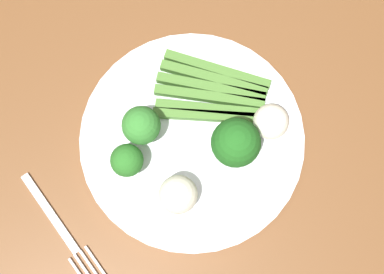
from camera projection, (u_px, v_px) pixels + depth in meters
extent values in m
cube|color=tan|center=(173.00, 203.00, 1.34)|extent=(6.00, 6.00, 0.02)
cube|color=brown|center=(151.00, 157.00, 0.63)|extent=(1.36, 0.82, 0.04)
cylinder|color=brown|center=(32.00, 63.00, 1.18)|extent=(0.04, 0.04, 0.45)
cylinder|color=white|center=(192.00, 139.00, 0.61)|extent=(0.29, 0.29, 0.01)
cube|color=#47752D|center=(217.00, 70.00, 0.61)|extent=(0.10, 0.12, 0.01)
cube|color=#47752D|center=(214.00, 79.00, 0.61)|extent=(0.10, 0.12, 0.01)
cube|color=#47752D|center=(211.00, 88.00, 0.61)|extent=(0.11, 0.11, 0.01)
cube|color=#47752D|center=(209.00, 97.00, 0.60)|extent=(0.11, 0.10, 0.01)
cube|color=#47752D|center=(209.00, 106.00, 0.60)|extent=(0.12, 0.10, 0.01)
cube|color=#47752D|center=(209.00, 116.00, 0.60)|extent=(0.12, 0.10, 0.01)
cylinder|color=#609E3D|center=(143.00, 130.00, 0.59)|extent=(0.02, 0.02, 0.02)
sphere|color=#337A2D|center=(141.00, 125.00, 0.57)|extent=(0.05, 0.05, 0.05)
cylinder|color=#568E33|center=(128.00, 161.00, 0.58)|extent=(0.01, 0.01, 0.01)
sphere|color=#286B23|center=(125.00, 158.00, 0.56)|extent=(0.04, 0.04, 0.04)
cylinder|color=#4C7F2B|center=(234.00, 148.00, 0.58)|extent=(0.02, 0.02, 0.02)
sphere|color=#1E5B1C|center=(236.00, 143.00, 0.55)|extent=(0.06, 0.06, 0.06)
sphere|color=silver|center=(177.00, 195.00, 0.56)|extent=(0.05, 0.05, 0.05)
sphere|color=white|center=(271.00, 122.00, 0.58)|extent=(0.04, 0.04, 0.04)
cube|color=silver|center=(50.00, 213.00, 0.59)|extent=(0.02, 0.12, 0.00)
cube|color=silver|center=(80.00, 274.00, 0.57)|extent=(0.01, 0.05, 0.00)
cube|color=silver|center=(85.00, 270.00, 0.58)|extent=(0.01, 0.05, 0.00)
cube|color=silver|center=(90.00, 265.00, 0.58)|extent=(0.01, 0.05, 0.00)
cube|color=silver|center=(96.00, 261.00, 0.58)|extent=(0.01, 0.05, 0.00)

